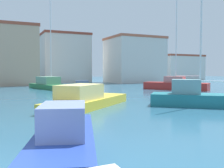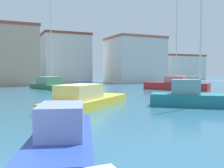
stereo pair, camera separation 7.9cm
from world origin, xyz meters
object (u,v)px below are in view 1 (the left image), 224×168
motorboat_yellow_mid_harbor (86,99)px  sailboat_green_inner_mooring (50,84)px  motorboat_navy_far_right (86,88)px  motorboat_blue_distant_east (64,136)px  sailboat_teal_center_channel (197,97)px  sailboat_red_behind_lamppost (175,85)px

motorboat_yellow_mid_harbor → sailboat_green_inner_mooring: (1.37, 19.46, 0.07)m
motorboat_navy_far_right → sailboat_green_inner_mooring: 7.04m
motorboat_blue_distant_east → sailboat_green_inner_mooring: sailboat_green_inner_mooring is taller
motorboat_yellow_mid_harbor → sailboat_green_inner_mooring: sailboat_green_inner_mooring is taller
motorboat_blue_distant_east → sailboat_green_inner_mooring: size_ratio=0.47×
motorboat_blue_distant_east → motorboat_navy_far_right: bearing=69.7°
sailboat_teal_center_channel → sailboat_green_inner_mooring: sailboat_green_inner_mooring is taller
motorboat_navy_far_right → motorboat_yellow_mid_harbor: motorboat_yellow_mid_harbor is taller
motorboat_blue_distant_east → sailboat_red_behind_lamppost: bearing=44.5°
sailboat_red_behind_lamppost → sailboat_teal_center_channel: size_ratio=1.37×
motorboat_navy_far_right → motorboat_yellow_mid_harbor: size_ratio=0.54×
sailboat_red_behind_lamppost → motorboat_blue_distant_east: 27.57m
sailboat_green_inner_mooring → motorboat_navy_far_right: bearing=-64.7°
motorboat_navy_far_right → sailboat_green_inner_mooring: bearing=115.3°
sailboat_red_behind_lamppost → sailboat_teal_center_channel: sailboat_red_behind_lamppost is taller
sailboat_red_behind_lamppost → motorboat_navy_far_right: bearing=168.3°
motorboat_yellow_mid_harbor → sailboat_green_inner_mooring: bearing=86.0°
motorboat_yellow_mid_harbor → motorboat_blue_distant_east: bearing=-112.8°
sailboat_green_inner_mooring → sailboat_red_behind_lamppost: bearing=-30.9°
motorboat_navy_far_right → sailboat_teal_center_channel: bearing=-79.1°
motorboat_navy_far_right → motorboat_yellow_mid_harbor: 13.81m
motorboat_blue_distant_east → motorboat_navy_far_right: 23.19m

